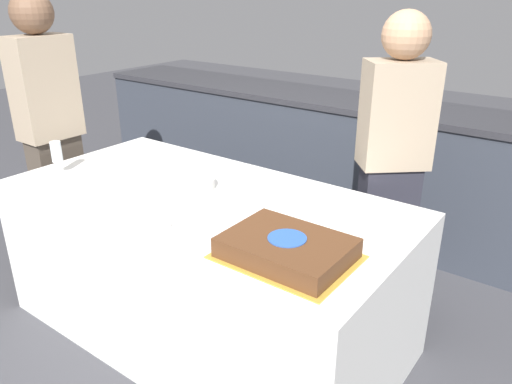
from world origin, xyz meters
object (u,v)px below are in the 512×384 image
object	(u,v)px
cake	(287,248)
wine_glass	(57,153)
plate_stack	(191,183)
person_seated_left	(51,129)
person_cutting_cake	(392,166)

from	to	relation	value
cake	wine_glass	world-z (taller)	wine_glass
plate_stack	wine_glass	world-z (taller)	wine_glass
person_seated_left	plate_stack	bearing A→B (deg)	-87.54
person_seated_left	cake	bearing A→B (deg)	-97.33
plate_stack	person_seated_left	size ratio (longest dim) A/B	0.14
plate_stack	wine_glass	xyz separation A→B (m)	(-0.69, -0.26, 0.09)
cake	wine_glass	distance (m)	1.42
cake	person_seated_left	distance (m)	1.81
plate_stack	wine_glass	distance (m)	0.74
person_cutting_cake	person_seated_left	size ratio (longest dim) A/B	0.96
wine_glass	person_cutting_cake	size ratio (longest dim) A/B	0.11
wine_glass	person_cutting_cake	world-z (taller)	person_cutting_cake
cake	person_seated_left	size ratio (longest dim) A/B	0.29
person_seated_left	person_cutting_cake	bearing A→B (deg)	-68.58
person_cutting_cake	person_seated_left	world-z (taller)	person_seated_left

